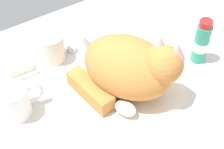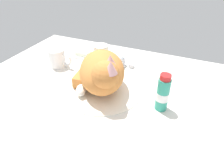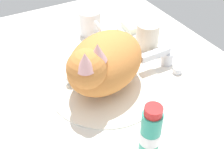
# 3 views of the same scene
# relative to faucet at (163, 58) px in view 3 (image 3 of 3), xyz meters

# --- Properties ---
(ground_plane) EXTENTS (1.10, 0.83, 0.03)m
(ground_plane) POSITION_rel_faucet_xyz_m (0.00, -0.19, -0.04)
(ground_plane) COLOR silver
(sink_basin) EXTENTS (0.31, 0.31, 0.01)m
(sink_basin) POSITION_rel_faucet_xyz_m (0.00, -0.19, -0.02)
(sink_basin) COLOR white
(sink_basin) RESTS_ON ground_plane
(faucet) EXTENTS (0.13, 0.12, 0.06)m
(faucet) POSITION_rel_faucet_xyz_m (0.00, 0.00, 0.00)
(faucet) COLOR silver
(faucet) RESTS_ON ground_plane
(cat) EXTENTS (0.25, 0.28, 0.18)m
(cat) POSITION_rel_faucet_xyz_m (0.00, -0.21, 0.06)
(cat) COLOR #D17F3D
(cat) RESTS_ON sink_basin
(coffee_mug) EXTENTS (0.12, 0.08, 0.09)m
(coffee_mug) POSITION_rel_faucet_xyz_m (-0.27, -0.11, 0.02)
(coffee_mug) COLOR white
(coffee_mug) RESTS_ON ground_plane
(rinse_cup) EXTENTS (0.07, 0.07, 0.08)m
(rinse_cup) POSITION_rel_faucet_xyz_m (-0.11, 0.02, 0.01)
(rinse_cup) COLOR silver
(rinse_cup) RESTS_ON ground_plane
(soap_dish) EXTENTS (0.09, 0.06, 0.01)m
(soap_dish) POSITION_rel_faucet_xyz_m (-0.21, 0.02, -0.02)
(soap_dish) COLOR white
(soap_dish) RESTS_ON ground_plane
(soap_bar) EXTENTS (0.08, 0.05, 0.02)m
(soap_bar) POSITION_rel_faucet_xyz_m (-0.21, 0.02, -0.01)
(soap_bar) COLOR silver
(soap_bar) RESTS_ON soap_dish
(toothpaste_bottle) EXTENTS (0.04, 0.04, 0.14)m
(toothpaste_bottle) POSITION_rel_faucet_xyz_m (0.23, -0.22, 0.04)
(toothpaste_bottle) COLOR teal
(toothpaste_bottle) RESTS_ON ground_plane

